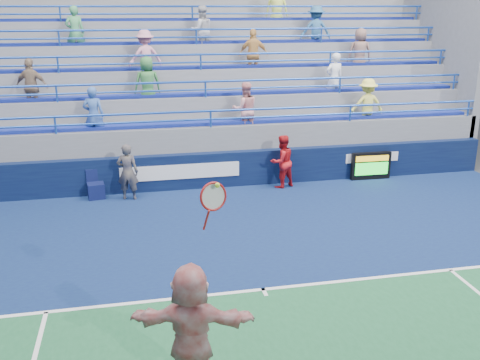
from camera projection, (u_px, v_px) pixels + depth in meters
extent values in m
plane|color=#333538|center=(263.00, 290.00, 10.58)|extent=(120.00, 120.00, 0.00)
cube|color=#101E50|center=(241.00, 244.00, 12.62)|extent=(18.00, 8.40, 0.02)
cube|color=white|center=(263.00, 289.00, 10.57)|extent=(11.00, 0.10, 0.01)
cube|color=white|center=(264.00, 292.00, 10.48)|extent=(0.08, 0.30, 0.01)
cube|color=#090F33|center=(213.00, 170.00, 16.46)|extent=(18.00, 0.30, 1.10)
cube|color=white|center=(181.00, 172.00, 16.10)|extent=(3.60, 0.02, 0.45)
cube|color=white|center=(372.00, 157.00, 17.26)|extent=(1.80, 0.02, 0.30)
cube|color=slate|center=(200.00, 146.00, 19.20)|extent=(18.00, 5.60, 1.10)
cube|color=slate|center=(200.00, 136.00, 19.09)|extent=(18.00, 5.60, 1.85)
cube|color=#162798|center=(209.00, 123.00, 16.60)|extent=(17.40, 0.45, 0.10)
cylinder|color=#214EB2|center=(211.00, 111.00, 16.08)|extent=(18.00, 0.07, 0.07)
cube|color=slate|center=(198.00, 123.00, 19.44)|extent=(18.00, 4.60, 2.60)
cube|color=#162798|center=(204.00, 94.00, 17.30)|extent=(17.40, 0.45, 0.10)
cylinder|color=#214EB2|center=(205.00, 82.00, 16.78)|extent=(18.00, 0.07, 0.07)
cube|color=slate|center=(196.00, 110.00, 19.79)|extent=(18.00, 3.60, 3.35)
cube|color=#162798|center=(199.00, 67.00, 17.99)|extent=(17.40, 0.45, 0.10)
cylinder|color=#214EB2|center=(201.00, 54.00, 17.48)|extent=(18.00, 0.07, 0.07)
cube|color=slate|center=(194.00, 98.00, 20.14)|extent=(18.00, 2.60, 4.10)
cube|color=#162798|center=(195.00, 42.00, 18.69)|extent=(17.40, 0.45, 0.10)
cylinder|color=#214EB2|center=(196.00, 29.00, 18.18)|extent=(18.00, 0.07, 0.07)
cube|color=slate|center=(192.00, 86.00, 20.48)|extent=(18.00, 1.60, 4.85)
cube|color=#162798|center=(191.00, 19.00, 19.39)|extent=(17.40, 0.45, 0.10)
cylinder|color=#214EB2|center=(192.00, 6.00, 18.88)|extent=(18.00, 0.07, 0.07)
imported|color=#8E755E|center=(32.00, 87.00, 16.17)|extent=(1.07, 0.67, 1.70)
imported|color=#479D62|center=(75.00, 32.00, 17.81)|extent=(0.65, 0.45, 1.70)
imported|color=#306390|center=(316.00, 30.00, 19.42)|extent=(1.19, 0.81, 1.70)
imported|color=#DBA255|center=(254.00, 55.00, 18.23)|extent=(1.05, 0.58, 1.70)
imported|color=white|center=(334.00, 78.00, 18.03)|extent=(0.66, 0.47, 1.70)
imported|color=pink|center=(245.00, 109.00, 16.70)|extent=(0.84, 0.66, 1.70)
imported|color=#E5F65F|center=(277.00, 8.00, 19.89)|extent=(0.95, 0.76, 1.70)
imported|color=#385FAA|center=(94.00, 115.00, 15.82)|extent=(0.68, 0.51, 1.70)
imported|color=#866359|center=(360.00, 53.00, 18.98)|extent=(0.91, 0.67, 1.70)
imported|color=silver|center=(202.00, 31.00, 18.62)|extent=(0.89, 0.72, 1.70)
imported|color=#FFF663|center=(367.00, 105.00, 17.48)|extent=(1.15, 0.72, 1.70)
imported|color=#377A3D|center=(148.00, 84.00, 16.84)|extent=(0.90, 0.66, 1.70)
imported|color=pink|center=(146.00, 57.00, 17.54)|extent=(1.22, 0.87, 1.70)
cube|color=black|center=(371.00, 166.00, 17.21)|extent=(1.31, 0.16, 0.90)
cube|color=gold|center=(372.00, 159.00, 17.05)|extent=(1.11, 0.02, 0.18)
cube|color=#19E533|center=(372.00, 169.00, 17.15)|extent=(1.11, 0.02, 0.41)
cube|color=#0D1442|center=(96.00, 191.00, 15.57)|extent=(0.53, 0.53, 0.47)
cube|color=#0D1442|center=(95.00, 175.00, 15.63)|extent=(0.47, 0.12, 0.36)
imported|color=silver|center=(191.00, 328.00, 7.63)|extent=(1.91, 0.97, 1.97)
torus|color=#AC1615|center=(213.00, 196.00, 7.08)|extent=(0.41, 0.23, 0.40)
cylinder|color=#AC1615|center=(206.00, 220.00, 7.16)|extent=(0.09, 0.22, 0.36)
sphere|color=#C9E435|center=(217.00, 185.00, 6.99)|extent=(0.07, 0.07, 0.07)
imported|color=#131736|center=(128.00, 172.00, 15.30)|extent=(0.68, 0.52, 1.66)
imported|color=red|center=(282.00, 162.00, 16.36)|extent=(0.97, 0.87, 1.65)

